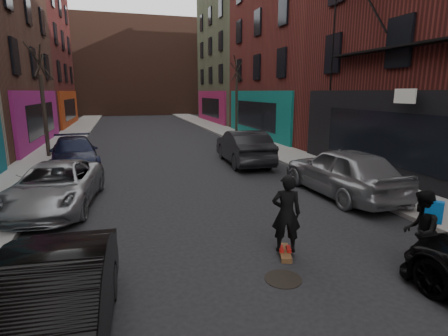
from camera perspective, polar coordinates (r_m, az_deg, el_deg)
sidewalk_left at (r=32.41m, az=-23.13°, el=5.40°), size 2.50×84.00×0.13m
sidewalk_right at (r=33.33m, az=-1.17°, el=6.56°), size 2.50×84.00×0.13m
buildings_right at (r=24.46m, az=26.75°, el=21.86°), size 12.00×56.00×16.00m
building_far at (r=58.16m, az=-14.46°, el=15.52°), size 40.00×10.00×14.00m
tree_left_far at (r=20.36m, az=-27.56°, el=10.81°), size 2.00×2.00×6.50m
tree_right_far at (r=27.40m, az=2.06°, el=12.55°), size 2.00×2.00×6.80m
parked_left_mid at (r=5.33m, az=-26.66°, el=-20.44°), size 1.66×4.21×1.36m
parked_left_far at (r=11.69m, az=-25.83°, el=-2.64°), size 2.73×5.05×1.35m
parked_left_end at (r=17.20m, az=-23.26°, el=2.19°), size 2.63×5.11×1.42m
parked_right_far at (r=12.35m, az=18.80°, el=-0.52°), size 2.16×4.98×1.67m
parked_right_end at (r=16.99m, az=3.21°, el=3.44°), size 2.02×5.04×1.63m
skateboard at (r=7.87m, az=9.88°, el=-13.46°), size 0.47×0.83×0.10m
skateboarder at (r=7.52m, az=10.13°, el=-7.33°), size 0.71×0.58×1.68m
pedestrian at (r=7.83m, az=29.44°, el=-8.91°), size 1.00×0.97×1.63m
manhole at (r=6.98m, az=9.63°, el=-17.42°), size 0.91×0.91×0.01m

